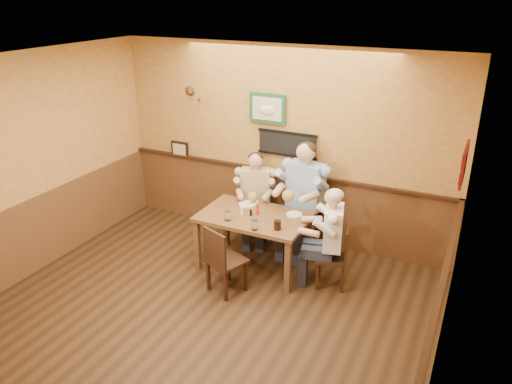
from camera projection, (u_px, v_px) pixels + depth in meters
room at (203, 182)px, 4.95m from camera, size 5.02×5.03×2.81m
dining_table at (254, 221)px, 6.49m from camera, size 1.40×0.90×0.75m
chair_back_left at (256, 213)px, 7.30m from camera, size 0.50×0.50×0.85m
chair_back_right at (304, 217)px, 6.96m from camera, size 0.52×0.52×1.00m
chair_right_end at (331, 256)px, 6.15m from camera, size 0.46×0.46×0.82m
chair_near_side at (227, 259)px, 6.02m from camera, size 0.52×0.52×0.88m
diner_tan_shirt at (256, 201)px, 7.23m from camera, size 0.71×0.71×1.21m
diner_blue_polo at (305, 203)px, 6.88m from camera, size 0.74×0.74×1.43m
diner_white_elder at (332, 243)px, 6.09m from camera, size 0.65×0.65×1.17m
water_glass_left at (228, 216)px, 6.29m from camera, size 0.09×0.09×0.12m
water_glass_mid at (255, 225)px, 6.04m from camera, size 0.10×0.10×0.12m
cola_tumbler at (277, 225)px, 6.05m from camera, size 0.11×0.11×0.12m
hot_sauce_bottle at (257, 208)px, 6.43m from camera, size 0.05×0.05×0.17m
salt_shaker at (242, 211)px, 6.45m from camera, size 0.04×0.04×0.10m
pepper_shaker at (251, 213)px, 6.42m from camera, size 0.04×0.04×0.08m
plate_far_left at (247, 204)px, 6.76m from camera, size 0.29×0.29×0.02m
plate_far_right at (294, 214)px, 6.45m from camera, size 0.27×0.27×0.01m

